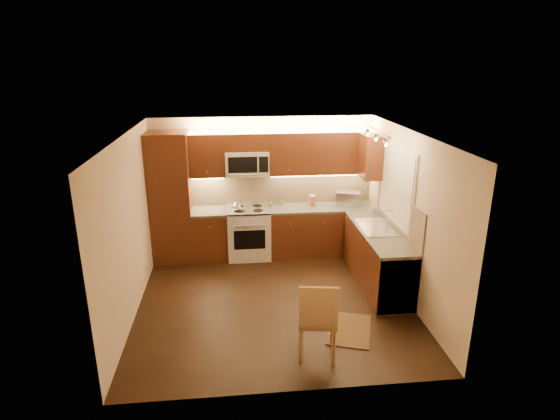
{
  "coord_description": "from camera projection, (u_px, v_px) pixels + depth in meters",
  "views": [
    {
      "loc": [
        -0.56,
        -6.1,
        3.48
      ],
      "look_at": [
        0.15,
        0.55,
        1.25
      ],
      "focal_mm": 29.36,
      "sensor_mm": 36.0,
      "label": 1
    }
  ],
  "objects": [
    {
      "name": "spice_jar_b",
      "position": [
        272.0,
        203.0,
        8.39
      ],
      "size": [
        0.04,
        0.04,
        0.08
      ],
      "primitive_type": "cylinder",
      "rotation": [
        0.0,
        0.0,
        -0.11
      ],
      "color": "brown",
      "rests_on": "counter_back_right"
    },
    {
      "name": "counter_back_right",
      "position": [
        322.0,
        208.0,
        8.34
      ],
      "size": [
        1.92,
        0.6,
        0.04
      ],
      "primitive_type": "cube",
      "color": "#3A3735",
      "rests_on": "base_cab_back_right"
    },
    {
      "name": "counter_back_left",
      "position": [
        210.0,
        211.0,
        8.14
      ],
      "size": [
        0.62,
        0.6,
        0.04
      ],
      "primitive_type": "cube",
      "color": "#3A3735",
      "rests_on": "base_cab_back_left"
    },
    {
      "name": "kettle",
      "position": [
        237.0,
        206.0,
        8.0
      ],
      "size": [
        0.2,
        0.2,
        0.2
      ],
      "primitive_type": null,
      "rotation": [
        0.0,
        0.0,
        0.23
      ],
      "color": "silver",
      "rests_on": "stove"
    },
    {
      "name": "microwave",
      "position": [
        247.0,
        163.0,
        8.04
      ],
      "size": [
        0.76,
        0.38,
        0.44
      ],
      "primitive_type": null,
      "color": "silver",
      "rests_on": "wall_back"
    },
    {
      "name": "base_cab_right",
      "position": [
        377.0,
        258.0,
        7.32
      ],
      "size": [
        0.6,
        2.0,
        0.86
      ],
      "primitive_type": "cube",
      "color": "#43200E",
      "rests_on": "floor"
    },
    {
      "name": "upper_cab_back_left",
      "position": [
        207.0,
        155.0,
        7.94
      ],
      "size": [
        0.62,
        0.35,
        0.75
      ],
      "primitive_type": "cube",
      "color": "#43200E",
      "rests_on": "wall_back"
    },
    {
      "name": "wall_front",
      "position": [
        292.0,
        290.0,
        4.63
      ],
      "size": [
        4.0,
        0.01,
        2.5
      ],
      "primitive_type": "cube",
      "color": "beige",
      "rests_on": "ground"
    },
    {
      "name": "dining_chair",
      "position": [
        317.0,
        317.0,
        5.51
      ],
      "size": [
        0.52,
        0.52,
        1.03
      ],
      "primitive_type": null,
      "rotation": [
        0.0,
        0.0,
        -0.15
      ],
      "color": "#A66E4B",
      "rests_on": "floor"
    },
    {
      "name": "wall_right",
      "position": [
        409.0,
        218.0,
        6.71
      ],
      "size": [
        0.01,
        4.0,
        2.5
      ],
      "primitive_type": "cube",
      "color": "beige",
      "rests_on": "ground"
    },
    {
      "name": "backsplash_back",
      "position": [
        283.0,
        188.0,
        8.44
      ],
      "size": [
        3.3,
        0.02,
        0.6
      ],
      "primitive_type": "cube",
      "color": "tan",
      "rests_on": "wall_back"
    },
    {
      "name": "base_cab_back_left",
      "position": [
        211.0,
        235.0,
        8.28
      ],
      "size": [
        0.62,
        0.6,
        0.86
      ],
      "primitive_type": "cube",
      "color": "#43200E",
      "rests_on": "floor"
    },
    {
      "name": "toaster_oven",
      "position": [
        348.0,
        198.0,
        8.4
      ],
      "size": [
        0.5,
        0.44,
        0.25
      ],
      "primitive_type": "cube",
      "rotation": [
        0.0,
        0.0,
        -0.33
      ],
      "color": "silver",
      "rests_on": "counter_back_right"
    },
    {
      "name": "pantry",
      "position": [
        171.0,
        198.0,
        7.98
      ],
      "size": [
        0.7,
        0.6,
        2.3
      ],
      "primitive_type": "cube",
      "color": "#43200E",
      "rests_on": "floor"
    },
    {
      "name": "rug",
      "position": [
        349.0,
        329.0,
        6.15
      ],
      "size": [
        0.78,
        0.96,
        0.01
      ],
      "primitive_type": "cube",
      "rotation": [
        0.0,
        0.0,
        -0.32
      ],
      "color": "black",
      "rests_on": "floor"
    },
    {
      "name": "backsplash_right",
      "position": [
        399.0,
        212.0,
        7.11
      ],
      "size": [
        0.02,
        2.0,
        0.6
      ],
      "primitive_type": "cube",
      "color": "tan",
      "rests_on": "wall_right"
    },
    {
      "name": "upper_cab_right_corner",
      "position": [
        372.0,
        156.0,
        7.82
      ],
      "size": [
        0.35,
        0.5,
        0.75
      ],
      "primitive_type": "cube",
      "color": "#43200E",
      "rests_on": "wall_right"
    },
    {
      "name": "spice_jar_a",
      "position": [
        272.0,
        204.0,
        8.35
      ],
      "size": [
        0.06,
        0.06,
        0.09
      ],
      "primitive_type": "cylinder",
      "rotation": [
        0.0,
        0.0,
        0.22
      ],
      "color": "silver",
      "rests_on": "counter_back_right"
    },
    {
      "name": "upper_cab_back_right",
      "position": [
        322.0,
        153.0,
        8.14
      ],
      "size": [
        1.92,
        0.35,
        0.75
      ],
      "primitive_type": "cube",
      "color": "#43200E",
      "rests_on": "wall_back"
    },
    {
      "name": "upper_cab_bridge",
      "position": [
        246.0,
        142.0,
        7.94
      ],
      "size": [
        0.76,
        0.35,
        0.31
      ],
      "primitive_type": "cube",
      "color": "#43200E",
      "rests_on": "wall_back"
    },
    {
      "name": "base_cab_back_right",
      "position": [
        321.0,
        231.0,
        8.48
      ],
      "size": [
        1.92,
        0.6,
        0.86
      ],
      "primitive_type": "cube",
      "color": "#43200E",
      "rests_on": "floor"
    },
    {
      "name": "dishwasher",
      "position": [
        392.0,
        278.0,
        6.66
      ],
      "size": [
        0.58,
        0.6,
        0.84
      ],
      "primitive_type": "cube",
      "color": "silver",
      "rests_on": "floor"
    },
    {
      "name": "track_light_bar",
      "position": [
        377.0,
        131.0,
        6.66
      ],
      "size": [
        0.04,
        1.2,
        0.03
      ],
      "primitive_type": "cube",
      "color": "silver",
      "rests_on": "ceiling"
    },
    {
      "name": "spice_jar_c",
      "position": [
        278.0,
        203.0,
        8.41
      ],
      "size": [
        0.05,
        0.05,
        0.08
      ],
      "primitive_type": "cylinder",
      "rotation": [
        0.0,
        0.0,
        0.25
      ],
      "color": "silver",
      "rests_on": "counter_back_right"
    },
    {
      "name": "sink",
      "position": [
        377.0,
        223.0,
        7.29
      ],
      "size": [
        0.52,
        0.86,
        0.15
      ],
      "primitive_type": null,
      "color": "silver",
      "rests_on": "counter_right"
    },
    {
      "name": "window_blinds",
      "position": [
        396.0,
        185.0,
        7.12
      ],
      "size": [
        0.02,
        1.36,
        1.16
      ],
      "primitive_type": "cube",
      "color": "silver",
      "rests_on": "wall_right"
    },
    {
      "name": "knife_block",
      "position": [
        312.0,
        201.0,
        8.34
      ],
      "size": [
        0.1,
        0.15,
        0.2
      ],
      "primitive_type": "cube",
      "rotation": [
        0.0,
        0.0,
        0.05
      ],
      "color": "#A66E4B",
      "rests_on": "counter_back_right"
    },
    {
      "name": "spice_jar_d",
      "position": [
        281.0,
        203.0,
        8.39
      ],
      "size": [
        0.05,
        0.05,
        0.09
      ],
      "primitive_type": "cylinder",
      "rotation": [
        0.0,
        0.0,
        -0.06
      ],
      "color": "olive",
      "rests_on": "counter_back_right"
    },
    {
      "name": "stove",
      "position": [
        249.0,
        233.0,
        8.31
      ],
      "size": [
        0.76,
        0.65,
        0.92
      ],
      "primitive_type": null,
      "color": "silver",
      "rests_on": "floor"
    },
    {
      "name": "wall_left",
      "position": [
        130.0,
        228.0,
        6.31
      ],
      "size": [
        0.01,
        4.0,
        2.5
      ],
      "primitive_type": "cube",
      "color": "beige",
      "rests_on": "ground"
    },
    {
      "name": "faucet",
      "position": [
        388.0,
        218.0,
        7.29
      ],
      "size": [
        0.2,
        0.04,
        0.3
      ],
      "primitive_type": null,
      "color": "silver",
      "rests_on": "counter_right"
    },
    {
      "name": "soap_bottle",
      "position": [
        373.0,
        208.0,
        8.0
      ],
      "size": [
        0.09,
        0.09,
        0.17
      ],
      "primitive_type": "imported",
      "rotation": [
        0.0,
        0.0,
        -0.18
      ],
      "color": "#AEAEB2",
      "rests_on": "counter_right"
    },
    {
      "name": "ceiling",
      "position": [
        273.0,
        135.0,
        6.12
      ],
      "size": [
        4.0,
        4.0,
        0.01
      ],
      "primitive_type": "cube",
      "color": "beige",
      "rests_on": "ground"
    },
    {
      "name": "floor",
      "position": [
        274.0,
        300.0,
        6.91
      ],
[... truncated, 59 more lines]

